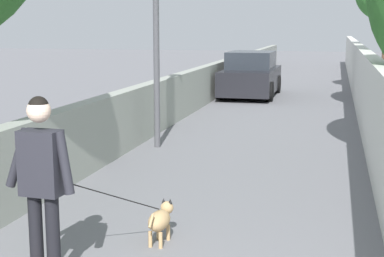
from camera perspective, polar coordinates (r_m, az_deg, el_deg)
ground_plane at (r=17.09m, az=8.37°, el=1.88°), size 80.00×80.00×0.00m
wall_left at (r=15.47m, az=-1.08°, el=3.31°), size 48.00×0.30×1.17m
fence_right at (r=14.94m, az=16.77°, el=3.79°), size 48.00×0.30×1.76m
person_skateboarder at (r=5.50m, az=-14.59°, el=-4.23°), size 0.24×0.71×1.70m
dog at (r=6.56m, az=-3.17°, el=-8.90°), size 1.56×0.87×1.06m
car_near at (r=20.13m, az=5.82°, el=5.21°), size 4.02×1.80×1.54m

